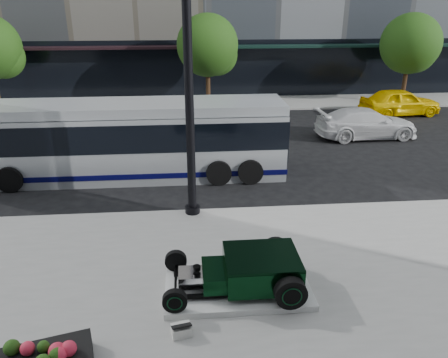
{
  "coord_description": "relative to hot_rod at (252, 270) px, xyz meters",
  "views": [
    {
      "loc": [
        -0.42,
        -14.93,
        6.5
      ],
      "look_at": [
        0.7,
        -2.09,
        1.2
      ],
      "focal_mm": 35.0,
      "sensor_mm": 36.0,
      "label": 1
    }
  ],
  "objects": [
    {
      "name": "hot_rod",
      "position": [
        0.0,
        0.0,
        0.0
      ],
      "size": [
        3.22,
        2.0,
        0.81
      ],
      "color": "black",
      "rests_on": "display_plinth"
    },
    {
      "name": "white_sedan",
      "position": [
        7.62,
        12.23,
        0.04
      ],
      "size": [
        5.2,
        2.3,
        1.48
      ],
      "primitive_type": "imported",
      "rotation": [
        0.0,
        0.0,
        1.62
      ],
      "color": "white",
      "rests_on": "ground"
    },
    {
      "name": "ground",
      "position": [
        -0.97,
        6.45,
        -0.7
      ],
      "size": [
        120.0,
        120.0,
        0.0
      ],
      "primitive_type": "plane",
      "color": "black",
      "rests_on": "ground"
    },
    {
      "name": "lamppost",
      "position": [
        -1.31,
        4.24,
        3.45
      ],
      "size": [
        0.48,
        0.48,
        8.71
      ],
      "color": "black",
      "rests_on": "sidewalk_near"
    },
    {
      "name": "transit_bus",
      "position": [
        -3.65,
        8.04,
        0.79
      ],
      "size": [
        12.12,
        2.88,
        2.92
      ],
      "color": "silver",
      "rests_on": "ground"
    },
    {
      "name": "sidewalk_far",
      "position": [
        -0.97,
        20.45,
        -0.64
      ],
      "size": [
        70.0,
        4.0,
        0.12
      ],
      "primitive_type": "cube",
      "color": "gray",
      "rests_on": "ground"
    },
    {
      "name": "street_trees",
      "position": [
        0.17,
        19.53,
        3.07
      ],
      "size": [
        29.8,
        3.8,
        5.7
      ],
      "color": "black",
      "rests_on": "sidewalk_far"
    },
    {
      "name": "yellow_taxi",
      "position": [
        11.45,
        16.57,
        0.11
      ],
      "size": [
        4.93,
        2.44,
        1.62
      ],
      "primitive_type": "imported",
      "rotation": [
        0.0,
        0.0,
        1.69
      ],
      "color": "#FCCE00",
      "rests_on": "ground"
    },
    {
      "name": "info_plaque",
      "position": [
        -1.65,
        -1.34,
        -0.45
      ],
      "size": [
        0.46,
        0.38,
        0.31
      ],
      "color": "silver",
      "rests_on": "sidewalk_near"
    },
    {
      "name": "display_plinth",
      "position": [
        -0.33,
        -0.0,
        -0.5
      ],
      "size": [
        3.4,
        1.8,
        0.15
      ],
      "primitive_type": "cube",
      "color": "silver",
      "rests_on": "sidewalk_near"
    }
  ]
}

